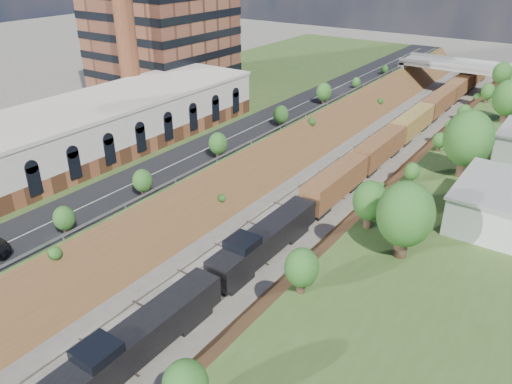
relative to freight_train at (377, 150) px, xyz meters
The scene contains 13 objects.
platform_left 37.08m from the freight_train, 163.74° to the right, with size 44.00×180.00×5.00m, color #3D5322.
embankment_left 17.30m from the freight_train, 142.64° to the right, with size 7.07×180.00×7.07m, color brown.
embankment_right 13.59m from the freight_train, 51.02° to the right, with size 7.07×180.00×7.07m, color brown.
rail_left_track 11.86m from the freight_train, 116.61° to the right, with size 1.58×180.00×0.18m, color gray.
rail_right_track 10.66m from the freight_train, 90.00° to the right, with size 1.58×180.00×0.18m, color gray.
road 21.02m from the freight_train, 150.16° to the right, with size 8.00×180.00×0.10m, color black.
guardrail 17.81m from the freight_train, 142.92° to the right, with size 0.10×171.00×0.70m.
commercial_building 44.95m from the freight_train, 133.38° to the right, with size 14.30×62.30×7.00m.
overpass 51.74m from the freight_train, 92.88° to the left, with size 24.50×8.30×7.40m.
white_building_near 28.19m from the freight_train, 41.33° to the right, with size 9.00×12.00×4.00m, color silver.
tree_right_large 34.31m from the freight_train, 64.64° to the right, with size 5.25×5.25×7.61m.
tree_left_crest 52.59m from the freight_train, 105.95° to the right, with size 2.45×2.45×3.55m.
freight_train is the anchor object (origin of this frame).
Camera 1 is at (28.35, -0.26, 31.33)m, focal length 35.00 mm.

